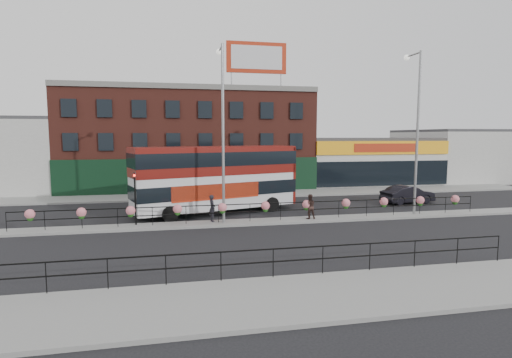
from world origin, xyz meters
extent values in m
plane|color=black|center=(0.00, 0.00, 0.00)|extent=(120.00, 120.00, 0.00)
cube|color=gray|center=(0.00, -12.00, 0.07)|extent=(60.00, 4.00, 0.15)
cube|color=gray|center=(0.00, 12.00, 0.07)|extent=(60.00, 4.00, 0.15)
cube|color=gray|center=(0.00, 0.00, 0.07)|extent=(60.00, 1.60, 0.15)
cube|color=gold|center=(0.00, -9.70, 0.01)|extent=(60.00, 0.10, 0.01)
cube|color=gold|center=(0.00, -9.88, 0.01)|extent=(60.00, 0.10, 0.01)
cube|color=brown|center=(-4.00, 20.00, 5.00)|extent=(25.00, 12.00, 10.00)
cube|color=#3F3F42|center=(-4.00, 20.00, 10.15)|extent=(25.00, 12.00, 0.30)
cube|color=black|center=(-4.00, 13.92, 1.70)|extent=(25.00, 0.25, 3.40)
cube|color=silver|center=(16.00, 20.00, 2.50)|extent=(15.00, 12.00, 5.00)
cube|color=#3F3F42|center=(16.00, 20.00, 5.15)|extent=(15.00, 12.00, 0.30)
cube|color=#FFA914|center=(16.00, 13.92, 4.30)|extent=(15.00, 0.25, 1.40)
cube|color=#AA280F|center=(16.00, 13.80, 4.30)|extent=(7.00, 0.10, 0.90)
cube|color=black|center=(16.00, 13.92, 1.60)|extent=(15.00, 0.25, 2.60)
cube|color=#BBBAB5|center=(30.75, 20.00, 3.00)|extent=(14.50, 12.00, 6.00)
cube|color=#3F3F42|center=(30.75, 20.00, 6.15)|extent=(14.50, 12.00, 0.30)
cube|color=#AA280F|center=(2.50, 15.00, 13.20)|extent=(6.00, 0.25, 3.00)
cube|color=silver|center=(2.50, 14.86, 13.20)|extent=(5.10, 0.04, 2.25)
cylinder|color=gray|center=(0.00, 15.00, 11.00)|extent=(0.12, 0.12, 1.40)
cylinder|color=gray|center=(5.00, 15.00, 11.00)|extent=(0.12, 0.12, 1.40)
cube|color=black|center=(0.00, 0.00, 1.25)|extent=(30.00, 0.05, 0.05)
cube|color=black|center=(0.00, 0.00, 0.76)|extent=(30.00, 0.05, 0.05)
cylinder|color=black|center=(-15.00, 0.00, 0.70)|extent=(0.04, 0.04, 1.10)
cylinder|color=black|center=(-13.00, 0.00, 0.70)|extent=(0.04, 0.04, 1.10)
cylinder|color=black|center=(-11.00, 0.00, 0.70)|extent=(0.04, 0.04, 1.10)
cylinder|color=black|center=(-9.00, 0.00, 0.70)|extent=(0.04, 0.04, 1.10)
cylinder|color=black|center=(-7.00, 0.00, 0.70)|extent=(0.04, 0.04, 1.10)
cylinder|color=black|center=(-5.00, 0.00, 0.70)|extent=(0.04, 0.04, 1.10)
cylinder|color=black|center=(-3.00, 0.00, 0.70)|extent=(0.04, 0.04, 1.10)
cylinder|color=black|center=(-1.00, 0.00, 0.70)|extent=(0.04, 0.04, 1.10)
cylinder|color=black|center=(1.00, 0.00, 0.70)|extent=(0.04, 0.04, 1.10)
cylinder|color=black|center=(3.00, 0.00, 0.70)|extent=(0.04, 0.04, 1.10)
cylinder|color=black|center=(5.00, 0.00, 0.70)|extent=(0.04, 0.04, 1.10)
cylinder|color=black|center=(7.00, 0.00, 0.70)|extent=(0.04, 0.04, 1.10)
cylinder|color=black|center=(9.00, 0.00, 0.70)|extent=(0.04, 0.04, 1.10)
cylinder|color=black|center=(11.00, 0.00, 0.70)|extent=(0.04, 0.04, 1.10)
cylinder|color=black|center=(13.00, 0.00, 0.70)|extent=(0.04, 0.04, 1.10)
cylinder|color=black|center=(15.00, 0.00, 0.70)|extent=(0.04, 0.04, 1.10)
sphere|color=#E17681|center=(-13.75, 0.00, 1.10)|extent=(0.56, 0.56, 0.56)
sphere|color=#205718|center=(-13.75, 0.00, 0.87)|extent=(0.36, 0.36, 0.36)
sphere|color=#E17681|center=(-11.00, 0.00, 1.10)|extent=(0.56, 0.56, 0.56)
sphere|color=#205718|center=(-11.00, 0.00, 0.87)|extent=(0.36, 0.36, 0.36)
sphere|color=#E17681|center=(-8.25, 0.00, 1.10)|extent=(0.56, 0.56, 0.56)
sphere|color=#205718|center=(-8.25, 0.00, 0.87)|extent=(0.36, 0.36, 0.36)
sphere|color=#E17681|center=(-5.50, 0.00, 1.10)|extent=(0.56, 0.56, 0.56)
sphere|color=#205718|center=(-5.50, 0.00, 0.87)|extent=(0.36, 0.36, 0.36)
sphere|color=#E17681|center=(-2.75, 0.00, 1.10)|extent=(0.56, 0.56, 0.56)
sphere|color=#205718|center=(-2.75, 0.00, 0.87)|extent=(0.36, 0.36, 0.36)
sphere|color=#E17681|center=(0.00, 0.00, 1.10)|extent=(0.56, 0.56, 0.56)
sphere|color=#205718|center=(0.00, 0.00, 0.87)|extent=(0.36, 0.36, 0.36)
sphere|color=#E17681|center=(2.75, 0.00, 1.10)|extent=(0.56, 0.56, 0.56)
sphere|color=#205718|center=(2.75, 0.00, 0.87)|extent=(0.36, 0.36, 0.36)
sphere|color=#E17681|center=(5.50, 0.00, 1.10)|extent=(0.56, 0.56, 0.56)
sphere|color=#205718|center=(5.50, 0.00, 0.87)|extent=(0.36, 0.36, 0.36)
sphere|color=#E17681|center=(8.25, 0.00, 1.10)|extent=(0.56, 0.56, 0.56)
sphere|color=#205718|center=(8.25, 0.00, 0.87)|extent=(0.36, 0.36, 0.36)
sphere|color=#E17681|center=(11.00, 0.00, 1.10)|extent=(0.56, 0.56, 0.56)
sphere|color=#205718|center=(11.00, 0.00, 0.87)|extent=(0.36, 0.36, 0.36)
sphere|color=#E17681|center=(13.75, 0.00, 1.10)|extent=(0.56, 0.56, 0.56)
sphere|color=#205718|center=(13.75, 0.00, 0.87)|extent=(0.36, 0.36, 0.36)
cube|color=black|center=(-2.00, -10.10, 1.25)|extent=(20.00, 0.05, 0.05)
cube|color=black|center=(-2.00, -10.10, 0.76)|extent=(20.00, 0.05, 0.05)
cylinder|color=black|center=(-10.00, -10.10, 0.70)|extent=(0.04, 0.04, 1.10)
cylinder|color=black|center=(-8.00, -10.10, 0.70)|extent=(0.04, 0.04, 1.10)
cylinder|color=black|center=(-6.00, -10.10, 0.70)|extent=(0.04, 0.04, 1.10)
cylinder|color=black|center=(-4.00, -10.10, 0.70)|extent=(0.04, 0.04, 1.10)
cylinder|color=black|center=(-2.00, -10.10, 0.70)|extent=(0.04, 0.04, 1.10)
cylinder|color=black|center=(0.00, -10.10, 0.70)|extent=(0.04, 0.04, 1.10)
cylinder|color=black|center=(2.00, -10.10, 0.70)|extent=(0.04, 0.04, 1.10)
cylinder|color=black|center=(4.00, -10.10, 0.70)|extent=(0.04, 0.04, 1.10)
cylinder|color=black|center=(6.00, -10.10, 0.70)|extent=(0.04, 0.04, 1.10)
cylinder|color=black|center=(8.00, -10.10, 0.70)|extent=(0.04, 0.04, 1.10)
cube|color=silver|center=(-2.73, 3.77, 2.56)|extent=(11.98, 6.09, 4.26)
cube|color=#5F0F0A|center=(-2.73, 3.77, 3.78)|extent=(12.06, 6.17, 1.92)
cube|color=black|center=(-2.73, 3.77, 1.81)|extent=(12.08, 6.19, 0.96)
cube|color=black|center=(-2.73, 3.77, 3.94)|extent=(12.11, 6.22, 0.96)
cube|color=#5F0F0A|center=(-2.73, 3.77, 4.72)|extent=(11.98, 6.09, 0.13)
cube|color=#5F0F0A|center=(2.81, 5.53, 2.56)|extent=(1.02, 2.66, 4.26)
cube|color=#AA280F|center=(-2.83, 2.32, 1.76)|extent=(6.11, 1.98, 1.07)
cylinder|color=black|center=(-5.98, 1.34, 0.53)|extent=(1.11, 0.63, 1.07)
cylinder|color=black|center=(-6.79, 3.88, 0.53)|extent=(1.11, 0.63, 1.07)
cylinder|color=black|center=(1.33, 3.66, 0.53)|extent=(1.11, 0.63, 1.07)
cylinder|color=black|center=(0.52, 6.20, 0.53)|extent=(1.11, 0.63, 1.07)
imported|color=black|center=(13.10, 4.82, 0.74)|extent=(3.01, 5.00, 1.48)
imported|color=black|center=(-3.36, 0.31, 1.00)|extent=(0.77, 0.64, 1.71)
imported|color=#37231F|center=(2.95, -0.04, 0.96)|extent=(0.86, 0.71, 1.62)
cylinder|color=gray|center=(-2.67, -0.01, 5.59)|extent=(0.17, 0.17, 10.88)
cylinder|color=gray|center=(-2.67, 0.81, 10.92)|extent=(0.11, 1.63, 0.11)
sphere|color=silver|center=(-2.67, 1.62, 10.86)|extent=(0.39, 0.39, 0.39)
cylinder|color=gray|center=(10.62, 0.09, 5.67)|extent=(0.18, 0.18, 11.05)
cylinder|color=gray|center=(10.62, 0.92, 11.09)|extent=(0.11, 1.66, 0.11)
sphere|color=silver|center=(10.62, 1.75, 11.03)|extent=(0.40, 0.40, 0.40)
cylinder|color=black|center=(-8.00, 0.40, 1.75)|extent=(0.10, 0.10, 3.20)
imported|color=black|center=(-8.00, 0.40, 3.35)|extent=(0.15, 0.18, 0.90)
sphere|color=#FF190C|center=(-8.00, 0.28, 3.17)|extent=(0.14, 0.14, 0.14)
camera|label=1|loc=(-5.59, -24.45, 5.53)|focal=28.00mm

